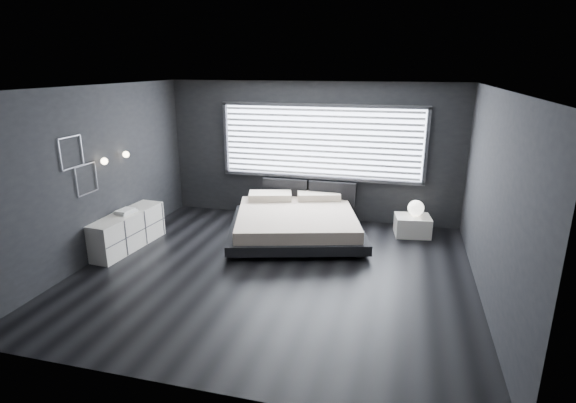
# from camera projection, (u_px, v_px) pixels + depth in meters

# --- Properties ---
(room) EXTENTS (6.04, 6.00, 2.80)m
(room) POSITION_uv_depth(u_px,v_px,m) (273.00, 185.00, 6.61)
(room) COLOR black
(room) RESTS_ON ground
(window) EXTENTS (4.14, 0.09, 1.52)m
(window) POSITION_uv_depth(u_px,v_px,m) (321.00, 142.00, 8.99)
(window) COLOR white
(window) RESTS_ON ground
(headboard) EXTENTS (1.96, 0.16, 0.52)m
(headboard) POSITION_uv_depth(u_px,v_px,m) (308.00, 192.00, 9.30)
(headboard) COLOR black
(headboard) RESTS_ON ground
(sconce_near) EXTENTS (0.18, 0.11, 0.11)m
(sconce_near) POSITION_uv_depth(u_px,v_px,m) (104.00, 161.00, 7.29)
(sconce_near) COLOR silver
(sconce_near) RESTS_ON ground
(sconce_far) EXTENTS (0.18, 0.11, 0.11)m
(sconce_far) POSITION_uv_depth(u_px,v_px,m) (126.00, 154.00, 7.85)
(sconce_far) COLOR silver
(sconce_far) RESTS_ON ground
(wall_art_upper) EXTENTS (0.01, 0.48, 0.48)m
(wall_art_upper) POSITION_uv_depth(u_px,v_px,m) (71.00, 152.00, 6.68)
(wall_art_upper) COLOR #47474C
(wall_art_upper) RESTS_ON ground
(wall_art_lower) EXTENTS (0.01, 0.48, 0.48)m
(wall_art_lower) POSITION_uv_depth(u_px,v_px,m) (87.00, 179.00, 7.05)
(wall_art_lower) COLOR #47474C
(wall_art_lower) RESTS_ON ground
(bed) EXTENTS (2.94, 2.87, 0.62)m
(bed) POSITION_uv_depth(u_px,v_px,m) (296.00, 221.00, 8.42)
(bed) COLOR black
(bed) RESTS_ON ground
(nightstand) EXTENTS (0.71, 0.62, 0.37)m
(nightstand) POSITION_uv_depth(u_px,v_px,m) (412.00, 226.00, 8.49)
(nightstand) COLOR silver
(nightstand) RESTS_ON ground
(orb_lamp) EXTENTS (0.30, 0.30, 0.30)m
(orb_lamp) POSITION_uv_depth(u_px,v_px,m) (416.00, 208.00, 8.42)
(orb_lamp) COLOR white
(orb_lamp) RESTS_ON nightstand
(dresser) EXTENTS (0.58, 1.63, 0.64)m
(dresser) POSITION_uv_depth(u_px,v_px,m) (127.00, 230.00, 7.86)
(dresser) COLOR silver
(dresser) RESTS_ON ground
(book_stack) EXTENTS (0.32, 0.38, 0.07)m
(book_stack) POSITION_uv_depth(u_px,v_px,m) (125.00, 211.00, 7.77)
(book_stack) COLOR silver
(book_stack) RESTS_ON dresser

